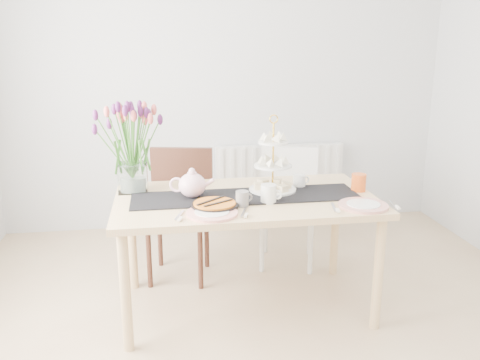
{
  "coord_description": "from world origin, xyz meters",
  "views": [
    {
      "loc": [
        -0.59,
        -2.3,
        1.69
      ],
      "look_at": [
        -0.13,
        0.6,
        0.87
      ],
      "focal_mm": 38.0,
      "sensor_mm": 36.0,
      "label": 1
    }
  ],
  "objects": [
    {
      "name": "tart_tin",
      "position": [
        -0.3,
        0.47,
        0.77
      ],
      "size": [
        0.27,
        0.27,
        0.03
      ],
      "rotation": [
        0.0,
        0.0,
        0.28
      ],
      "color": "black",
      "rests_on": "dining_table"
    },
    {
      "name": "dining_table",
      "position": [
        -0.08,
        0.65,
        0.67
      ],
      "size": [
        1.6,
        0.9,
        0.75
      ],
      "color": "tan",
      "rests_on": "ground"
    },
    {
      "name": "mug_white",
      "position": [
        0.03,
        0.52,
        0.81
      ],
      "size": [
        0.13,
        0.13,
        0.11
      ],
      "primitive_type": "cylinder",
      "rotation": [
        0.0,
        0.0,
        -0.47
      ],
      "color": "white",
      "rests_on": "dining_table"
    },
    {
      "name": "plate_left",
      "position": [
        -0.32,
        0.35,
        0.76
      ],
      "size": [
        0.37,
        0.37,
        0.02
      ],
      "primitive_type": "cylinder",
      "rotation": [
        0.0,
        0.0,
        -0.32
      ],
      "color": "white",
      "rests_on": "dining_table"
    },
    {
      "name": "chair_white",
      "position": [
        0.37,
        1.35,
        0.51
      ],
      "size": [
        0.54,
        0.54,
        0.88
      ],
      "rotation": [
        0.0,
        0.0,
        -0.28
      ],
      "color": "white",
      "rests_on": "ground"
    },
    {
      "name": "chair_brown",
      "position": [
        -0.47,
        1.24,
        0.54
      ],
      "size": [
        0.54,
        0.54,
        0.93
      ],
      "rotation": [
        0.0,
        0.0,
        -0.21
      ],
      "color": "#361913",
      "rests_on": "ground"
    },
    {
      "name": "room_shell",
      "position": [
        0.0,
        0.0,
        1.3
      ],
      "size": [
        4.5,
        4.5,
        4.5
      ],
      "color": "tan",
      "rests_on": "ground"
    },
    {
      "name": "teapot",
      "position": [
        -0.41,
        0.67,
        0.83
      ],
      "size": [
        0.31,
        0.27,
        0.18
      ],
      "primitive_type": null,
      "rotation": [
        0.0,
        0.0,
        -0.22
      ],
      "color": "white",
      "rests_on": "dining_table"
    },
    {
      "name": "tulip_vase",
      "position": [
        -0.77,
        0.89,
        1.11
      ],
      "size": [
        0.66,
        0.66,
        0.57
      ],
      "rotation": [
        0.0,
        0.0,
        -0.0
      ],
      "color": "silver",
      "rests_on": "dining_table"
    },
    {
      "name": "table_runner",
      "position": [
        -0.08,
        0.65,
        0.75
      ],
      "size": [
        1.4,
        0.35,
        0.01
      ],
      "primitive_type": "cube",
      "color": "black",
      "rests_on": "dining_table"
    },
    {
      "name": "plate_right",
      "position": [
        0.56,
        0.35,
        0.76
      ],
      "size": [
        0.34,
        0.34,
        0.01
      ],
      "primitive_type": "cylinder",
      "rotation": [
        0.0,
        0.0,
        -0.19
      ],
      "color": "white",
      "rests_on": "dining_table"
    },
    {
      "name": "mug_orange",
      "position": [
        0.66,
        0.67,
        0.81
      ],
      "size": [
        0.12,
        0.12,
        0.11
      ],
      "primitive_type": "cylinder",
      "rotation": [
        0.0,
        0.0,
        1.15
      ],
      "color": "#EF5B1A",
      "rests_on": "dining_table"
    },
    {
      "name": "mug_grey",
      "position": [
        -0.13,
        0.48,
        0.79
      ],
      "size": [
        0.1,
        0.1,
        0.09
      ],
      "primitive_type": "cylinder",
      "rotation": [
        0.0,
        0.0,
        0.37
      ],
      "color": "slate",
      "rests_on": "dining_table"
    },
    {
      "name": "cake_stand",
      "position": [
        0.11,
        0.74,
        0.88
      ],
      "size": [
        0.3,
        0.3,
        0.44
      ],
      "rotation": [
        0.0,
        0.0,
        -0.25
      ],
      "color": "gold",
      "rests_on": "dining_table"
    },
    {
      "name": "cream_jug",
      "position": [
        0.3,
        0.81,
        0.79
      ],
      "size": [
        0.09,
        0.09,
        0.08
      ],
      "primitive_type": "cylinder",
      "rotation": [
        0.0,
        0.0,
        0.13
      ],
      "color": "white",
      "rests_on": "dining_table"
    },
    {
      "name": "radiator",
      "position": [
        0.5,
        2.19,
        0.45
      ],
      "size": [
        1.2,
        0.08,
        0.6
      ],
      "primitive_type": "cube",
      "color": "white",
      "rests_on": "room_shell"
    }
  ]
}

